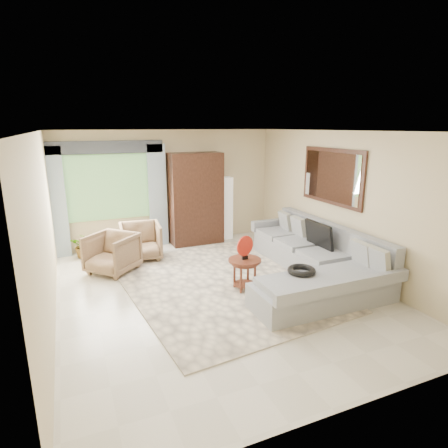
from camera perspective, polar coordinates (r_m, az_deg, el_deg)
name	(u,v)px	position (r m, az deg, el deg)	size (l,w,h in m)	color
ground	(218,291)	(6.36, -0.85, -10.16)	(6.00, 6.00, 0.00)	silver
area_rug	(219,284)	(6.59, -0.72, -9.14)	(3.00, 4.00, 0.02)	#F5E2C1
sectional_sofa	(314,264)	(6.93, 13.56, -5.90)	(2.30, 3.46, 0.90)	#93979B
tv_screen	(319,235)	(7.15, 14.25, -1.62)	(0.06, 0.74, 0.48)	black
garden_hose	(302,270)	(5.86, 11.73, -6.93)	(0.43, 0.43, 0.09)	black
coffee_table	(245,274)	(6.30, 3.15, -7.59)	(0.55, 0.55, 0.55)	#532316
red_disc	(245,246)	(6.13, 3.22, -3.35)	(0.34, 0.34, 0.03)	red
armchair_left	(112,253)	(7.32, -16.70, -4.28)	(0.79, 0.82, 0.74)	#8E714D
armchair_right	(141,241)	(7.89, -12.59, -2.59)	(0.80, 0.83, 0.75)	brown
potted_plant	(84,245)	(8.35, -20.56, -3.00)	(0.49, 0.42, 0.54)	#999999
armoire	(196,199)	(8.67, -4.32, 3.85)	(1.20, 0.55, 2.10)	black
floor_lamp	(226,208)	(9.06, 0.38, 2.44)	(0.24, 0.24, 1.50)	silver
window	(108,187)	(8.45, -17.27, 5.37)	(1.80, 0.04, 1.40)	#669E59
curtain_left	(56,203)	(8.37, -24.23, 2.90)	(0.40, 0.08, 2.30)	#9EB7CC
curtain_right	(158,196)	(8.57, -10.08, 4.23)	(0.40, 0.08, 2.30)	#9EB7CC
valance	(105,147)	(8.30, -17.67, 11.10)	(2.40, 0.12, 0.26)	#1E232D
wall_mirror	(332,177)	(7.40, 16.09, 6.96)	(0.05, 1.70, 1.05)	black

